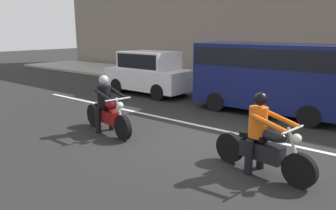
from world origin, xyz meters
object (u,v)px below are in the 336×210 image
at_px(motorcycle_with_rider_orange_stripe, 262,141).
at_px(motorcycle_with_rider_black_leather, 107,110).
at_px(parked_van_navy, 272,74).
at_px(parked_hatchback_white, 149,72).

height_order(motorcycle_with_rider_orange_stripe, motorcycle_with_rider_black_leather, motorcycle_with_rider_orange_stripe).
height_order(parked_van_navy, parked_hatchback_white, parked_van_navy).
relative_size(motorcycle_with_rider_orange_stripe, motorcycle_with_rider_black_leather, 0.97).
relative_size(motorcycle_with_rider_black_leather, parked_van_navy, 0.45).
bearing_deg(parked_hatchback_white, motorcycle_with_rider_orange_stripe, -33.29).
bearing_deg(parked_hatchback_white, motorcycle_with_rider_black_leather, -59.57).
xyz_separation_m(motorcycle_with_rider_orange_stripe, parked_van_navy, (-1.65, 4.55, 0.67)).
distance_m(motorcycle_with_rider_orange_stripe, motorcycle_with_rider_black_leather, 4.17).
distance_m(motorcycle_with_rider_black_leather, parked_van_navy, 5.37).
height_order(motorcycle_with_rider_orange_stripe, parked_hatchback_white, parked_hatchback_white).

